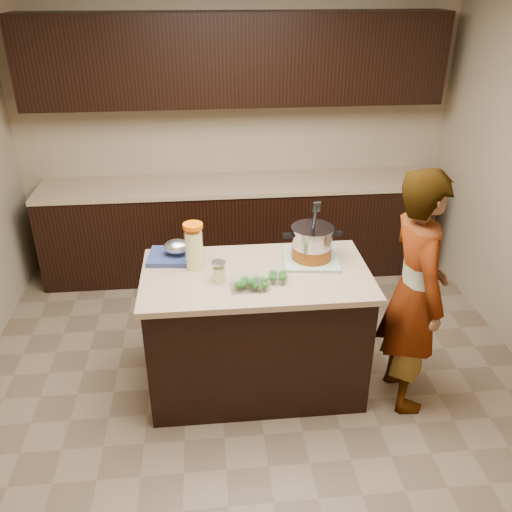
{
  "coord_description": "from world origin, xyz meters",
  "views": [
    {
      "loc": [
        -0.3,
        -3.0,
        2.59
      ],
      "look_at": [
        0.0,
        0.0,
        1.02
      ],
      "focal_mm": 38.0,
      "sensor_mm": 36.0,
      "label": 1
    }
  ],
  "objects_px": {
    "stock_pot": "(312,245)",
    "island": "(256,330)",
    "lemonade_pitcher": "(194,248)",
    "person": "(415,293)"
  },
  "relations": [
    {
      "from": "stock_pot",
      "to": "lemonade_pitcher",
      "type": "height_order",
      "value": "stock_pot"
    },
    {
      "from": "lemonade_pitcher",
      "to": "island",
      "type": "bearing_deg",
      "value": -15.27
    },
    {
      "from": "island",
      "to": "person",
      "type": "xyz_separation_m",
      "value": [
        0.98,
        -0.21,
        0.37
      ]
    },
    {
      "from": "island",
      "to": "stock_pot",
      "type": "distance_m",
      "value": 0.69
    },
    {
      "from": "island",
      "to": "lemonade_pitcher",
      "type": "distance_m",
      "value": 0.71
    },
    {
      "from": "stock_pot",
      "to": "island",
      "type": "bearing_deg",
      "value": -160.08
    },
    {
      "from": "stock_pot",
      "to": "person",
      "type": "distance_m",
      "value": 0.72
    },
    {
      "from": "stock_pot",
      "to": "lemonade_pitcher",
      "type": "distance_m",
      "value": 0.77
    },
    {
      "from": "stock_pot",
      "to": "lemonade_pitcher",
      "type": "relative_size",
      "value": 1.3
    },
    {
      "from": "island",
      "to": "lemonade_pitcher",
      "type": "height_order",
      "value": "lemonade_pitcher"
    }
  ]
}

